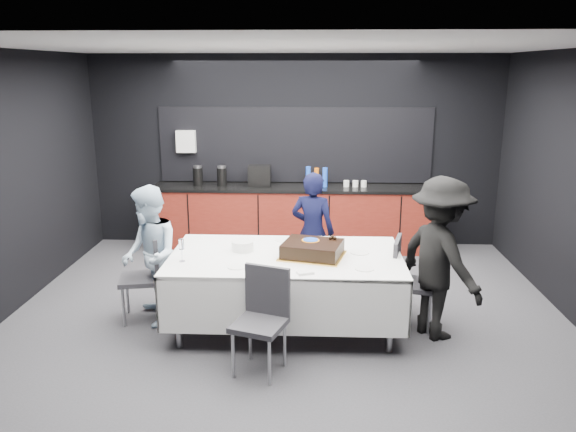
# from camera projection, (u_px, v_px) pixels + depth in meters

# --- Properties ---
(ground) EXTENTS (6.00, 6.00, 0.00)m
(ground) POSITION_uv_depth(u_px,v_px,m) (288.00, 310.00, 6.22)
(ground) COLOR #434348
(ground) RESTS_ON ground
(room_shell) EXTENTS (6.04, 5.04, 2.82)m
(room_shell) POSITION_uv_depth(u_px,v_px,m) (288.00, 142.00, 5.75)
(room_shell) COLOR white
(room_shell) RESTS_ON ground
(kitchenette) EXTENTS (4.10, 0.64, 2.05)m
(kitchenette) POSITION_uv_depth(u_px,v_px,m) (293.00, 213.00, 8.22)
(kitchenette) COLOR #61170F
(kitchenette) RESTS_ON ground
(party_table) EXTENTS (2.32, 1.32, 0.78)m
(party_table) POSITION_uv_depth(u_px,v_px,m) (286.00, 268.00, 5.67)
(party_table) COLOR #99999E
(party_table) RESTS_ON ground
(cake_assembly) EXTENTS (0.70, 0.62, 0.18)m
(cake_assembly) POSITION_uv_depth(u_px,v_px,m) (312.00, 249.00, 5.57)
(cake_assembly) COLOR #F0B446
(cake_assembly) RESTS_ON party_table
(plate_stack) EXTENTS (0.22, 0.22, 0.10)m
(plate_stack) POSITION_uv_depth(u_px,v_px,m) (243.00, 246.00, 5.76)
(plate_stack) COLOR white
(plate_stack) RESTS_ON party_table
(loose_plate_near) EXTENTS (0.18, 0.18, 0.01)m
(loose_plate_near) POSITION_uv_depth(u_px,v_px,m) (237.00, 267.00, 5.28)
(loose_plate_near) COLOR white
(loose_plate_near) RESTS_ON party_table
(loose_plate_right_a) EXTENTS (0.20, 0.20, 0.01)m
(loose_plate_right_a) POSITION_uv_depth(u_px,v_px,m) (360.00, 252.00, 5.70)
(loose_plate_right_a) COLOR white
(loose_plate_right_a) RESTS_ON party_table
(loose_plate_right_b) EXTENTS (0.18, 0.18, 0.01)m
(loose_plate_right_b) POSITION_uv_depth(u_px,v_px,m) (364.00, 269.00, 5.23)
(loose_plate_right_b) COLOR white
(loose_plate_right_b) RESTS_ON party_table
(loose_plate_far) EXTENTS (0.18, 0.18, 0.01)m
(loose_plate_far) POSITION_uv_depth(u_px,v_px,m) (284.00, 240.00, 6.10)
(loose_plate_far) COLOR white
(loose_plate_far) RESTS_ON party_table
(fork_pile) EXTENTS (0.17, 0.14, 0.02)m
(fork_pile) POSITION_uv_depth(u_px,v_px,m) (305.00, 273.00, 5.11)
(fork_pile) COLOR white
(fork_pile) RESTS_ON party_table
(champagne_flute) EXTENTS (0.06, 0.06, 0.22)m
(champagne_flute) POSITION_uv_depth(u_px,v_px,m) (181.00, 246.00, 5.40)
(champagne_flute) COLOR white
(champagne_flute) RESTS_ON party_table
(chair_left) EXTENTS (0.49, 0.49, 0.92)m
(chair_left) POSITION_uv_depth(u_px,v_px,m) (148.00, 271.00, 5.88)
(chair_left) COLOR #2F2E34
(chair_left) RESTS_ON ground
(chair_right) EXTENTS (0.51, 0.51, 0.92)m
(chair_right) POSITION_uv_depth(u_px,v_px,m) (407.00, 276.00, 5.74)
(chair_right) COLOR #2F2E34
(chair_right) RESTS_ON ground
(chair_near) EXTENTS (0.53, 0.53, 0.92)m
(chair_near) POSITION_uv_depth(u_px,v_px,m) (263.00, 312.00, 4.89)
(chair_near) COLOR #2F2E34
(chair_near) RESTS_ON ground
(person_center) EXTENTS (0.60, 0.48, 1.44)m
(person_center) POSITION_uv_depth(u_px,v_px,m) (313.00, 232.00, 6.63)
(person_center) COLOR black
(person_center) RESTS_ON ground
(person_left) EXTENTS (0.79, 0.87, 1.45)m
(person_left) POSITION_uv_depth(u_px,v_px,m) (150.00, 256.00, 5.76)
(person_left) COLOR silver
(person_left) RESTS_ON ground
(person_right) EXTENTS (1.03, 1.20, 1.61)m
(person_right) POSITION_uv_depth(u_px,v_px,m) (440.00, 259.00, 5.44)
(person_right) COLOR black
(person_right) RESTS_ON ground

